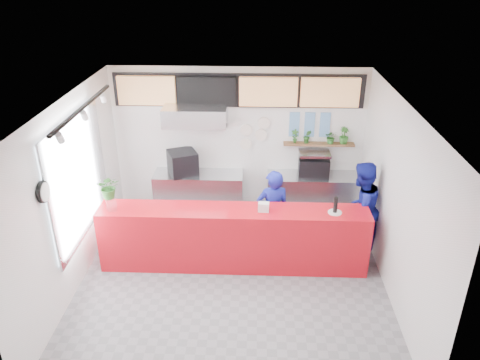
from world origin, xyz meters
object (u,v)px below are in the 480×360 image
at_px(panini_oven, 183,163).
at_px(staff_center, 273,212).
at_px(pepper_mill, 336,205).
at_px(service_counter, 233,238).
at_px(staff_right, 359,209).
at_px(espresso_machine, 314,167).

distance_m(panini_oven, staff_center, 2.25).
height_order(panini_oven, pepper_mill, pepper_mill).
distance_m(service_counter, staff_center, 0.85).
relative_size(panini_oven, pepper_mill, 1.98).
relative_size(staff_center, staff_right, 0.91).
xyz_separation_m(service_counter, pepper_mill, (1.66, -0.04, 0.70)).
height_order(staff_center, staff_right, staff_right).
height_order(panini_oven, espresso_machine, panini_oven).
bearing_deg(pepper_mill, panini_oven, 146.34).
xyz_separation_m(panini_oven, staff_center, (1.78, -1.35, -0.33)).
bearing_deg(panini_oven, pepper_mill, -57.36).
relative_size(service_counter, staff_center, 2.80).
distance_m(service_counter, staff_right, 2.26).
height_order(service_counter, panini_oven, panini_oven).
xyz_separation_m(service_counter, staff_right, (2.18, 0.49, 0.33)).
relative_size(staff_right, pepper_mill, 6.60).
bearing_deg(espresso_machine, staff_right, -60.18).
bearing_deg(staff_right, service_counter, -23.17).
bearing_deg(espresso_machine, panini_oven, -177.47).
distance_m(panini_oven, espresso_machine, 2.61).
bearing_deg(staff_center, pepper_mill, 142.78).
height_order(service_counter, pepper_mill, pepper_mill).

